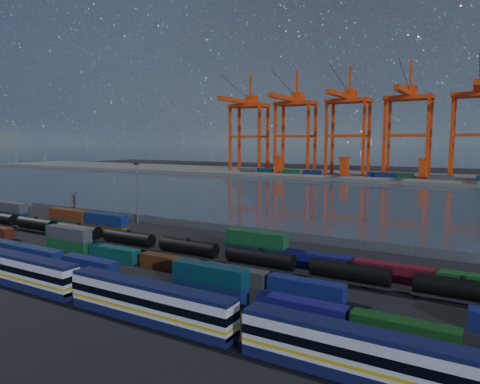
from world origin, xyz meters
The scene contains 14 objects.
ground centered at (0.00, 0.00, 0.00)m, with size 700.00×700.00×0.00m, color black.
harbor_water centered at (0.00, 105.00, 0.01)m, with size 700.00×700.00×0.00m, color #313A48.
far_quay centered at (0.00, 210.00, 1.00)m, with size 700.00×70.00×2.00m, color #514F4C.
passenger_train centered at (17.17, -21.46, 2.56)m, with size 76.09×2.97×5.10m.
container_row_south centered at (-9.45, -10.96, 1.67)m, with size 139.31×2.35×5.00m.
container_row_mid centered at (-5.23, -3.14, 1.51)m, with size 128.16×2.31×4.93m.
container_row_north centered at (-15.34, 10.78, 2.22)m, with size 142.07×2.50×5.32m.
tanker_string centered at (-12.19, 4.78, 1.98)m, with size 136.82×2.75×3.94m.
waterfront_fence centered at (0.00, 28.00, 1.00)m, with size 160.12×0.12×2.20m.
bare_tree centered at (-52.67, 23.61, 3.79)m, with size 1.96×1.90×7.66m.
yard_light_mast centered at (-30.00, 26.00, 9.30)m, with size 1.60×0.40×16.60m.
gantry_cranes centered at (-7.50, 203.19, 41.86)m, with size 201.27×50.43×68.29m.
quay_containers centered at (-11.00, 195.46, 3.30)m, with size 172.58×10.99×2.60m.
straddle_carriers centered at (-2.50, 200.00, 7.82)m, with size 140.00×7.00×11.10m.
Camera 1 is at (52.03, -59.05, 22.01)m, focal length 32.00 mm.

